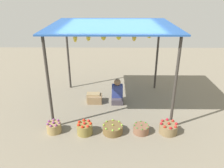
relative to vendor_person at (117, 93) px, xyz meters
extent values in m
plane|color=gray|center=(-0.16, -0.14, -0.30)|extent=(14.00, 14.00, 0.00)
cylinder|color=#38332D|center=(-1.68, -1.36, 0.90)|extent=(0.07, 0.07, 2.39)
cylinder|color=#38332D|center=(1.37, -1.36, 0.90)|extent=(0.07, 0.07, 2.39)
cylinder|color=#38332D|center=(-1.68, 1.09, 0.90)|extent=(0.07, 0.07, 2.39)
cylinder|color=#38332D|center=(1.37, 1.09, 0.90)|extent=(0.07, 0.07, 2.39)
cube|color=#2654A1|center=(-0.16, -0.14, 2.11)|extent=(3.35, 2.75, 0.04)
ellipsoid|color=yellow|center=(-1.20, -0.02, 1.78)|extent=(0.12, 0.12, 0.30)
ellipsoid|color=yellow|center=(-0.83, -0.04, 1.78)|extent=(0.12, 0.12, 0.22)
ellipsoid|color=gold|center=(-0.41, 0.13, 1.78)|extent=(0.15, 0.15, 0.26)
ellipsoid|color=yellow|center=(0.03, 0.22, 1.78)|extent=(0.16, 0.16, 0.27)
ellipsoid|color=yellow|center=(0.46, 0.00, 1.78)|extent=(0.12, 0.12, 0.25)
ellipsoid|color=yellow|center=(0.93, 0.33, 1.78)|extent=(0.15, 0.15, 0.21)
cube|color=#423C45|center=(0.00, -0.03, -0.21)|extent=(0.36, 0.44, 0.18)
cube|color=navy|center=(0.00, 0.02, 0.08)|extent=(0.34, 0.22, 0.40)
sphere|color=#89684A|center=(0.00, 0.02, 0.38)|extent=(0.21, 0.21, 0.21)
cylinder|color=#957C4B|center=(-1.61, -1.60, -0.17)|extent=(0.36, 0.36, 0.25)
sphere|color=#762F77|center=(-1.61, -1.60, -0.03)|extent=(0.06, 0.06, 0.06)
sphere|color=#763D69|center=(-1.47, -1.60, -0.03)|extent=(0.06, 0.06, 0.06)
sphere|color=#823972|center=(-1.52, -1.49, -0.03)|extent=(0.06, 0.06, 0.06)
sphere|color=#824172|center=(-1.64, -1.46, -0.03)|extent=(0.06, 0.06, 0.06)
sphere|color=#813577|center=(-1.74, -1.53, -0.03)|extent=(0.06, 0.06, 0.06)
sphere|color=#7E4177|center=(-1.74, -1.66, -0.03)|extent=(0.06, 0.06, 0.06)
sphere|color=#843A79|center=(-1.64, -1.74, -0.03)|extent=(0.06, 0.06, 0.06)
sphere|color=#7F3968|center=(-1.52, -1.71, -0.03)|extent=(0.06, 0.06, 0.06)
cylinder|color=olive|center=(-0.83, -1.66, -0.16)|extent=(0.39, 0.39, 0.27)
sphere|color=red|center=(-0.83, -1.66, 0.00)|extent=(0.07, 0.07, 0.07)
sphere|color=red|center=(-0.68, -1.66, -0.01)|extent=(0.07, 0.07, 0.07)
sphere|color=red|center=(-0.73, -1.54, -0.01)|extent=(0.07, 0.07, 0.07)
sphere|color=red|center=(-0.86, -1.51, -0.01)|extent=(0.07, 0.07, 0.07)
sphere|color=red|center=(-0.96, -1.59, -0.01)|extent=(0.07, 0.07, 0.07)
sphere|color=red|center=(-0.96, -1.72, -0.01)|extent=(0.07, 0.07, 0.07)
sphere|color=red|center=(-0.86, -1.80, -0.01)|extent=(0.07, 0.07, 0.07)
sphere|color=red|center=(-0.73, -1.78, -0.01)|extent=(0.07, 0.07, 0.07)
cylinder|color=brown|center=(-0.13, -1.61, -0.20)|extent=(0.50, 0.50, 0.20)
sphere|color=#94BE38|center=(-0.13, -1.61, -0.08)|extent=(0.04, 0.04, 0.04)
sphere|color=#84CA3E|center=(0.09, -1.61, -0.08)|extent=(0.04, 0.04, 0.04)
sphere|color=#86C43C|center=(0.03, -1.45, -0.08)|extent=(0.04, 0.04, 0.04)
sphere|color=#92C635|center=(-0.13, -1.38, -0.08)|extent=(0.04, 0.04, 0.04)
sphere|color=#8DCD39|center=(-0.29, -1.45, -0.08)|extent=(0.04, 0.04, 0.04)
sphere|color=#8EBF2E|center=(-0.36, -1.61, -0.08)|extent=(0.04, 0.04, 0.04)
sphere|color=#8CCE3D|center=(-0.29, -1.77, -0.08)|extent=(0.04, 0.04, 0.04)
sphere|color=#86CA3A|center=(-0.13, -1.83, -0.08)|extent=(0.04, 0.04, 0.04)
sphere|color=#83CA3C|center=(0.03, -1.77, -0.08)|extent=(0.04, 0.04, 0.04)
cylinder|color=brown|center=(0.58, -1.61, -0.20)|extent=(0.39, 0.39, 0.20)
sphere|color=#397F30|center=(0.58, -1.61, -0.08)|extent=(0.04, 0.04, 0.04)
sphere|color=#428332|center=(0.75, -1.61, -0.08)|extent=(0.04, 0.04, 0.04)
sphere|color=#2E9028|center=(0.70, -1.48, -0.08)|extent=(0.04, 0.04, 0.04)
sphere|color=#3B8931|center=(0.58, -1.43, -0.08)|extent=(0.04, 0.04, 0.04)
sphere|color=#3A9129|center=(0.46, -1.48, -0.08)|extent=(0.04, 0.04, 0.04)
sphere|color=#318C31|center=(0.40, -1.61, -0.08)|extent=(0.04, 0.04, 0.04)
sphere|color=#347F36|center=(0.46, -1.73, -0.08)|extent=(0.04, 0.04, 0.04)
sphere|color=#358426|center=(0.58, -1.78, -0.08)|extent=(0.04, 0.04, 0.04)
sphere|color=#408A36|center=(0.70, -1.73, -0.08)|extent=(0.04, 0.04, 0.04)
cylinder|color=olive|center=(1.26, -1.60, -0.18)|extent=(0.45, 0.45, 0.24)
sphere|color=#A8231B|center=(1.26, -1.60, -0.03)|extent=(0.07, 0.07, 0.07)
sphere|color=#B01E24|center=(1.44, -1.60, -0.04)|extent=(0.07, 0.07, 0.07)
sphere|color=#AD251E|center=(1.39, -1.47, -0.04)|extent=(0.07, 0.07, 0.07)
sphere|color=red|center=(1.26, -1.42, -0.04)|extent=(0.07, 0.07, 0.07)
sphere|color=#A82426|center=(1.13, -1.47, -0.04)|extent=(0.07, 0.07, 0.07)
sphere|color=#AC1723|center=(1.07, -1.60, -0.04)|extent=(0.07, 0.07, 0.07)
sphere|color=red|center=(1.13, -1.73, -0.04)|extent=(0.07, 0.07, 0.07)
sphere|color=#B21B1D|center=(1.26, -1.79, -0.04)|extent=(0.07, 0.07, 0.07)
sphere|color=red|center=(1.39, -1.73, -0.04)|extent=(0.07, 0.07, 0.07)
cube|color=#8D6F4C|center=(-0.71, -0.03, -0.18)|extent=(0.44, 0.34, 0.24)
cube|color=#998057|center=(-0.76, 0.02, -0.16)|extent=(0.41, 0.24, 0.28)
camera|label=1|loc=(-0.11, -6.19, 3.06)|focal=35.25mm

